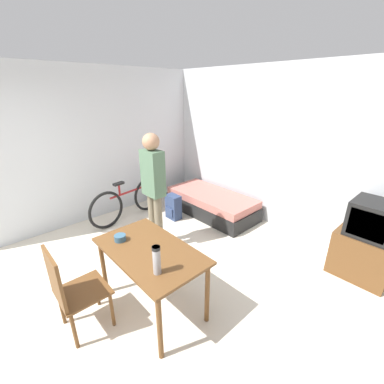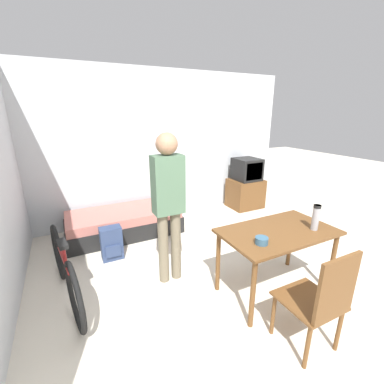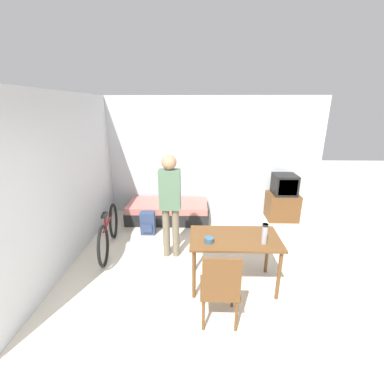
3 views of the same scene
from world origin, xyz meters
TOP-DOWN VIEW (x-y plane):
  - ground_plane at (0.00, 0.00)m, footprint 20.00×20.00m
  - wall_back at (0.00, 3.63)m, footprint 5.40×0.06m
  - daybed at (-0.81, 3.09)m, footprint 1.82×0.85m
  - tv at (1.79, 3.20)m, footprint 0.67×0.55m
  - dining_table at (0.38, 0.87)m, footprint 1.24×0.72m
  - wooden_chair at (0.13, 0.12)m, footprint 0.46×0.46m
  - bicycle at (-1.72, 1.78)m, footprint 0.29×1.64m
  - person_standing at (-0.59, 1.61)m, footprint 0.34×0.24m
  - thermos_flask at (0.74, 0.72)m, footprint 0.08×0.08m
  - mate_bowl at (0.02, 0.73)m, footprint 0.13×0.13m
  - backpack at (-1.14, 2.39)m, footprint 0.29×0.21m

SIDE VIEW (x-z plane):
  - ground_plane at x=0.00m, z-range 0.00..0.00m
  - daybed at x=-0.81m, z-range 0.00..0.41m
  - backpack at x=-1.14m, z-range 0.00..0.47m
  - bicycle at x=-1.72m, z-range -0.03..0.74m
  - tv at x=1.79m, z-range -0.05..1.00m
  - wooden_chair at x=0.13m, z-range 0.05..1.03m
  - dining_table at x=0.38m, z-range 0.28..1.04m
  - mate_bowl at x=0.02m, z-range 0.76..0.83m
  - thermos_flask at x=0.74m, z-range 0.77..1.05m
  - person_standing at x=-0.59m, z-range 0.16..1.93m
  - wall_back at x=0.00m, z-range 0.00..2.70m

